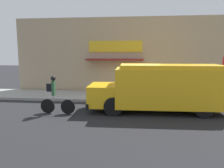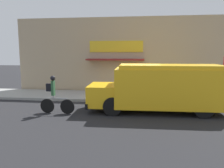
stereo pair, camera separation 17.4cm
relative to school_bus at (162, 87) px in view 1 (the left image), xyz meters
The scene contains 6 objects.
ground_plane 2.33m from the school_bus, 129.72° to the left, with size 70.00×70.00×0.00m, color #232326.
sidewalk 3.48m from the school_bus, 112.89° to the left, with size 28.00×2.99×0.15m.
storefront 5.13m from the school_bus, 105.63° to the left, with size 17.04×1.11×5.21m.
school_bus is the anchor object (origin of this frame).
cyclist 5.03m from the school_bus, 169.12° to the right, with size 1.65×0.23×1.76m.
trash_bin 3.36m from the school_bus, 85.01° to the left, with size 0.64×0.64×0.97m.
Camera 1 is at (0.09, -11.97, 2.78)m, focal length 35.00 mm.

